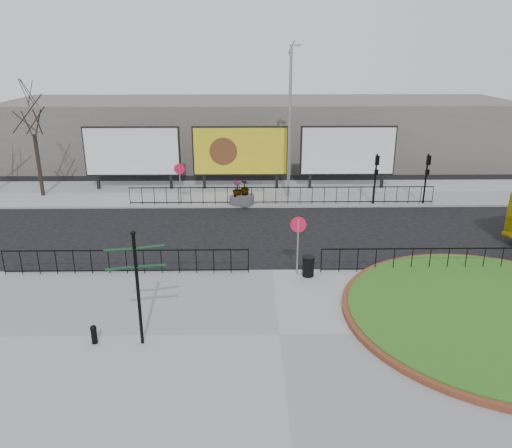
{
  "coord_description": "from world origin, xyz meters",
  "views": [
    {
      "loc": [
        -0.98,
        -19.09,
        8.91
      ],
      "look_at": [
        -0.67,
        0.69,
        1.92
      ],
      "focal_mm": 35.0,
      "sensor_mm": 36.0,
      "label": 1
    }
  ],
  "objects_px": {
    "lamp_post": "(290,121)",
    "fingerpost_sign": "(137,277)",
    "billboard_mid": "(240,151)",
    "litter_bin": "(308,266)",
    "bollard": "(94,333)",
    "planter_b": "(245,196)",
    "planter_a": "(237,196)"
  },
  "relations": [
    {
      "from": "litter_bin",
      "to": "planter_b",
      "type": "height_order",
      "value": "planter_b"
    },
    {
      "from": "planter_a",
      "to": "planter_b",
      "type": "relative_size",
      "value": 0.96
    },
    {
      "from": "bollard",
      "to": "billboard_mid",
      "type": "bearing_deg",
      "value": 76.66
    },
    {
      "from": "billboard_mid",
      "to": "planter_a",
      "type": "bearing_deg",
      "value": -92.72
    },
    {
      "from": "billboard_mid",
      "to": "fingerpost_sign",
      "type": "bearing_deg",
      "value": -98.83
    },
    {
      "from": "fingerpost_sign",
      "to": "bollard",
      "type": "distance_m",
      "value": 2.45
    },
    {
      "from": "lamp_post",
      "to": "planter_a",
      "type": "distance_m",
      "value": 5.48
    },
    {
      "from": "bollard",
      "to": "planter_a",
      "type": "height_order",
      "value": "planter_a"
    },
    {
      "from": "lamp_post",
      "to": "bollard",
      "type": "bearing_deg",
      "value": -114.16
    },
    {
      "from": "lamp_post",
      "to": "fingerpost_sign",
      "type": "height_order",
      "value": "lamp_post"
    },
    {
      "from": "fingerpost_sign",
      "to": "bollard",
      "type": "xyz_separation_m",
      "value": [
        -1.5,
        0.01,
        -1.93
      ]
    },
    {
      "from": "planter_a",
      "to": "planter_b",
      "type": "distance_m",
      "value": 0.47
    },
    {
      "from": "billboard_mid",
      "to": "planter_b",
      "type": "height_order",
      "value": "billboard_mid"
    },
    {
      "from": "planter_b",
      "to": "fingerpost_sign",
      "type": "bearing_deg",
      "value": -102.02
    },
    {
      "from": "fingerpost_sign",
      "to": "litter_bin",
      "type": "relative_size",
      "value": 4.49
    },
    {
      "from": "fingerpost_sign",
      "to": "planter_b",
      "type": "distance_m",
      "value": 15.27
    },
    {
      "from": "lamp_post",
      "to": "fingerpost_sign",
      "type": "bearing_deg",
      "value": -109.64
    },
    {
      "from": "billboard_mid",
      "to": "planter_a",
      "type": "distance_m",
      "value": 4.07
    },
    {
      "from": "fingerpost_sign",
      "to": "billboard_mid",
      "type": "bearing_deg",
      "value": 73.0
    },
    {
      "from": "bollard",
      "to": "planter_b",
      "type": "bearing_deg",
      "value": 72.54
    },
    {
      "from": "planter_a",
      "to": "planter_b",
      "type": "xyz_separation_m",
      "value": [
        0.47,
        0.0,
        -0.05
      ]
    },
    {
      "from": "bollard",
      "to": "planter_b",
      "type": "distance_m",
      "value": 15.54
    },
    {
      "from": "bollard",
      "to": "planter_b",
      "type": "height_order",
      "value": "planter_b"
    },
    {
      "from": "bollard",
      "to": "litter_bin",
      "type": "height_order",
      "value": "litter_bin"
    },
    {
      "from": "billboard_mid",
      "to": "lamp_post",
      "type": "bearing_deg",
      "value": -33.25
    },
    {
      "from": "lamp_post",
      "to": "fingerpost_sign",
      "type": "distance_m",
      "value": 17.61
    },
    {
      "from": "lamp_post",
      "to": "litter_bin",
      "type": "distance_m",
      "value": 12.36
    },
    {
      "from": "bollard",
      "to": "fingerpost_sign",
      "type": "bearing_deg",
      "value": -0.41
    },
    {
      "from": "fingerpost_sign",
      "to": "planter_b",
      "type": "height_order",
      "value": "fingerpost_sign"
    },
    {
      "from": "planter_a",
      "to": "planter_b",
      "type": "bearing_deg",
      "value": 0.0
    },
    {
      "from": "lamp_post",
      "to": "litter_bin",
      "type": "bearing_deg",
      "value": -90.37
    },
    {
      "from": "litter_bin",
      "to": "planter_b",
      "type": "bearing_deg",
      "value": 104.75
    }
  ]
}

